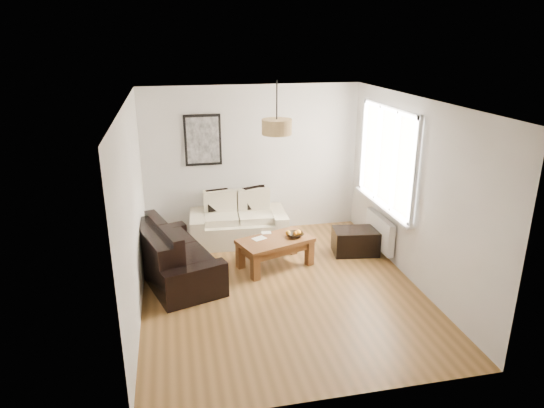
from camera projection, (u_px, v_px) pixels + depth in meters
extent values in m
plane|color=brown|center=(281.00, 288.00, 6.83)|extent=(4.50, 4.50, 0.00)
cube|color=white|center=(380.00, 231.00, 7.80)|extent=(0.10, 0.90, 0.52)
cylinder|color=tan|center=(277.00, 127.00, 6.37)|extent=(0.40, 0.40, 0.20)
cube|color=black|center=(356.00, 241.00, 7.86)|extent=(0.77, 0.55, 0.41)
cube|color=black|center=(217.00, 200.00, 8.29)|extent=(0.39, 0.18, 0.38)
cube|color=black|center=(255.00, 197.00, 8.42)|extent=(0.40, 0.25, 0.39)
imported|color=black|center=(295.00, 235.00, 7.42)|extent=(0.27, 0.27, 0.06)
sphere|color=orange|center=(295.00, 233.00, 7.44)|extent=(0.08, 0.08, 0.06)
sphere|color=orange|center=(298.00, 232.00, 7.48)|extent=(0.10, 0.10, 0.09)
sphere|color=orange|center=(288.00, 233.00, 7.46)|extent=(0.09, 0.09, 0.08)
cube|color=white|center=(259.00, 238.00, 7.35)|extent=(0.24, 0.21, 0.01)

